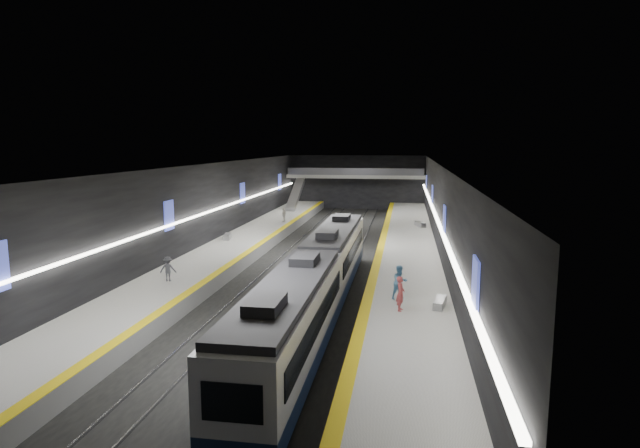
% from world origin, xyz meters
% --- Properties ---
extents(ground, '(70.00, 70.00, 0.00)m').
position_xyz_m(ground, '(0.00, 0.00, 0.00)').
color(ground, black).
rests_on(ground, ground).
extents(ceiling, '(20.00, 70.00, 0.04)m').
position_xyz_m(ceiling, '(0.00, 0.00, 8.00)').
color(ceiling, beige).
rests_on(ceiling, wall_left).
extents(wall_left, '(0.04, 70.00, 8.00)m').
position_xyz_m(wall_left, '(-10.00, 0.00, 4.00)').
color(wall_left, black).
rests_on(wall_left, ground).
extents(wall_right, '(0.04, 70.00, 8.00)m').
position_xyz_m(wall_right, '(10.00, 0.00, 4.00)').
color(wall_right, black).
rests_on(wall_right, ground).
extents(wall_back, '(20.00, 0.04, 8.00)m').
position_xyz_m(wall_back, '(0.00, 35.00, 4.00)').
color(wall_back, black).
rests_on(wall_back, ground).
extents(wall_front, '(20.00, 0.04, 8.00)m').
position_xyz_m(wall_front, '(0.00, -35.00, 4.00)').
color(wall_front, black).
rests_on(wall_front, ground).
extents(platform_left, '(5.00, 70.00, 1.00)m').
position_xyz_m(platform_left, '(-7.50, 0.00, 0.50)').
color(platform_left, slate).
rests_on(platform_left, ground).
extents(tile_surface_left, '(5.00, 70.00, 0.02)m').
position_xyz_m(tile_surface_left, '(-7.50, 0.00, 1.01)').
color(tile_surface_left, '#A4A49F').
rests_on(tile_surface_left, platform_left).
extents(tactile_strip_left, '(0.60, 70.00, 0.02)m').
position_xyz_m(tactile_strip_left, '(-5.30, 0.00, 1.02)').
color(tactile_strip_left, yellow).
rests_on(tactile_strip_left, platform_left).
extents(platform_right, '(5.00, 70.00, 1.00)m').
position_xyz_m(platform_right, '(7.50, 0.00, 0.50)').
color(platform_right, slate).
rests_on(platform_right, ground).
extents(tile_surface_right, '(5.00, 70.00, 0.02)m').
position_xyz_m(tile_surface_right, '(7.50, 0.00, 1.01)').
color(tile_surface_right, '#A4A49F').
rests_on(tile_surface_right, platform_right).
extents(tactile_strip_right, '(0.60, 70.00, 0.02)m').
position_xyz_m(tactile_strip_right, '(5.30, 0.00, 1.02)').
color(tactile_strip_right, yellow).
rests_on(tactile_strip_right, platform_right).
extents(rails, '(6.52, 70.00, 0.12)m').
position_xyz_m(rails, '(-0.00, 0.00, 0.06)').
color(rails, gray).
rests_on(rails, ground).
extents(train, '(2.69, 30.04, 3.60)m').
position_xyz_m(train, '(2.50, -15.87, 2.20)').
color(train, '#101E3B').
rests_on(train, ground).
extents(ad_posters, '(19.94, 53.50, 2.20)m').
position_xyz_m(ad_posters, '(-0.00, 1.00, 4.50)').
color(ad_posters, '#3F4BBD').
rests_on(ad_posters, wall_left).
extents(cove_light_left, '(0.25, 68.60, 0.12)m').
position_xyz_m(cove_light_left, '(-9.80, 0.00, 3.80)').
color(cove_light_left, white).
rests_on(cove_light_left, wall_left).
extents(cove_light_right, '(0.25, 68.60, 0.12)m').
position_xyz_m(cove_light_right, '(9.80, 0.00, 3.80)').
color(cove_light_right, white).
rests_on(cove_light_right, wall_right).
extents(mezzanine_bridge, '(20.00, 3.00, 1.50)m').
position_xyz_m(mezzanine_bridge, '(0.00, 32.93, 5.04)').
color(mezzanine_bridge, gray).
rests_on(mezzanine_bridge, wall_left).
extents(escalator, '(1.20, 7.50, 3.92)m').
position_xyz_m(escalator, '(-7.50, 26.00, 2.90)').
color(escalator, '#99999E').
rests_on(escalator, platform_left).
extents(bench_left_far, '(0.94, 2.02, 0.48)m').
position_xyz_m(bench_left_far, '(-8.89, 1.83, 1.24)').
color(bench_left_far, '#99999E').
rests_on(bench_left_far, platform_left).
extents(bench_right_near, '(0.84, 1.86, 0.44)m').
position_xyz_m(bench_right_near, '(9.26, -16.17, 1.22)').
color(bench_right_near, '#99999E').
rests_on(bench_right_near, platform_right).
extents(bench_right_far, '(1.20, 2.13, 0.50)m').
position_xyz_m(bench_right_far, '(8.89, 12.38, 1.25)').
color(bench_right_far, '#99999E').
rests_on(bench_right_far, platform_right).
extents(passenger_right_a, '(0.52, 0.72, 1.84)m').
position_xyz_m(passenger_right_a, '(7.15, -17.20, 1.92)').
color(passenger_right_a, '#AC4042').
rests_on(passenger_right_a, platform_right).
extents(passenger_right_b, '(1.19, 1.14, 1.94)m').
position_xyz_m(passenger_right_b, '(7.09, -15.07, 1.97)').
color(passenger_right_b, '#5187B1').
rests_on(passenger_right_b, platform_right).
extents(passenger_left_a, '(0.57, 1.00, 1.60)m').
position_xyz_m(passenger_left_a, '(-6.18, 13.29, 1.80)').
color(passenger_left_a, beige).
rests_on(passenger_left_a, platform_left).
extents(passenger_left_b, '(1.13, 0.77, 1.60)m').
position_xyz_m(passenger_left_b, '(-7.60, -13.42, 1.80)').
color(passenger_left_b, '#43444C').
rests_on(passenger_left_b, platform_left).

